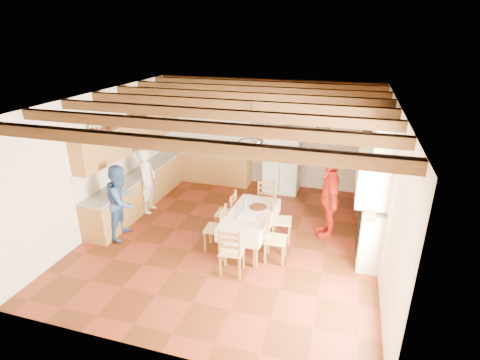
# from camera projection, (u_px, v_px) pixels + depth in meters

# --- Properties ---
(floor) EXTENTS (6.00, 6.50, 0.02)m
(floor) POSITION_uv_depth(u_px,v_px,m) (232.00, 238.00, 8.16)
(floor) COLOR #4B210D
(floor) RESTS_ON ground
(ceiling) EXTENTS (6.00, 6.50, 0.02)m
(ceiling) POSITION_uv_depth(u_px,v_px,m) (230.00, 99.00, 7.02)
(ceiling) COLOR silver
(ceiling) RESTS_ON ground
(wall_back) EXTENTS (6.00, 0.02, 3.00)m
(wall_back) POSITION_uv_depth(u_px,v_px,m) (267.00, 133.00, 10.48)
(wall_back) COLOR beige
(wall_back) RESTS_ON ground
(wall_front) EXTENTS (6.00, 0.02, 3.00)m
(wall_front) POSITION_uv_depth(u_px,v_px,m) (152.00, 264.00, 4.70)
(wall_front) COLOR beige
(wall_front) RESTS_ON ground
(wall_left) EXTENTS (0.02, 6.50, 3.00)m
(wall_left) POSITION_uv_depth(u_px,v_px,m) (103.00, 160.00, 8.38)
(wall_left) COLOR beige
(wall_left) RESTS_ON ground
(wall_right) EXTENTS (0.02, 6.50, 3.00)m
(wall_right) POSITION_uv_depth(u_px,v_px,m) (389.00, 191.00, 6.80)
(wall_right) COLOR beige
(wall_right) RESTS_ON ground
(ceiling_beams) EXTENTS (6.00, 6.30, 0.16)m
(ceiling_beams) POSITION_uv_depth(u_px,v_px,m) (230.00, 104.00, 7.05)
(ceiling_beams) COLOR #351A0F
(ceiling_beams) RESTS_ON ground
(lower_cabinets_left) EXTENTS (0.60, 4.30, 0.86)m
(lower_cabinets_left) POSITION_uv_depth(u_px,v_px,m) (144.00, 187.00, 9.64)
(lower_cabinets_left) COLOR brown
(lower_cabinets_left) RESTS_ON ground
(lower_cabinets_back) EXTENTS (2.30, 0.60, 0.86)m
(lower_cabinets_back) POSITION_uv_depth(u_px,v_px,m) (212.00, 167.00, 11.02)
(lower_cabinets_back) COLOR brown
(lower_cabinets_back) RESTS_ON ground
(countertop_left) EXTENTS (0.62, 4.30, 0.04)m
(countertop_left) POSITION_uv_depth(u_px,v_px,m) (143.00, 171.00, 9.47)
(countertop_left) COLOR slate
(countertop_left) RESTS_ON lower_cabinets_left
(countertop_back) EXTENTS (2.34, 0.62, 0.04)m
(countertop_back) POSITION_uv_depth(u_px,v_px,m) (212.00, 153.00, 10.85)
(countertop_back) COLOR slate
(countertop_back) RESTS_ON lower_cabinets_back
(backsplash_left) EXTENTS (0.03, 4.30, 0.60)m
(backsplash_left) POSITION_uv_depth(u_px,v_px,m) (131.00, 158.00, 9.42)
(backsplash_left) COLOR white
(backsplash_left) RESTS_ON ground
(backsplash_back) EXTENTS (2.30, 0.03, 0.60)m
(backsplash_back) POSITION_uv_depth(u_px,v_px,m) (215.00, 139.00, 10.98)
(backsplash_back) COLOR white
(backsplash_back) RESTS_ON ground
(upper_cabinets) EXTENTS (0.35, 4.20, 0.70)m
(upper_cabinets) POSITION_uv_depth(u_px,v_px,m) (134.00, 133.00, 9.13)
(upper_cabinets) COLOR brown
(upper_cabinets) RESTS_ON ground
(fireplace) EXTENTS (0.56, 1.60, 2.80)m
(fireplace) POSITION_uv_depth(u_px,v_px,m) (371.00, 189.00, 7.09)
(fireplace) COLOR beige
(fireplace) RESTS_ON ground
(wall_picture) EXTENTS (0.34, 0.03, 0.42)m
(wall_picture) POSITION_uv_depth(u_px,v_px,m) (324.00, 125.00, 9.91)
(wall_picture) COLOR black
(wall_picture) RESTS_ON ground
(refrigerator) EXTENTS (0.94, 0.78, 1.87)m
(refrigerator) POSITION_uv_depth(u_px,v_px,m) (283.00, 158.00, 10.22)
(refrigerator) COLOR silver
(refrigerator) RESTS_ON floor
(hutch) EXTENTS (0.51, 1.17, 2.10)m
(hutch) POSITION_uv_depth(u_px,v_px,m) (368.00, 170.00, 9.03)
(hutch) COLOR #33180A
(hutch) RESTS_ON floor
(dining_table) EXTENTS (0.94, 1.73, 0.74)m
(dining_table) POSITION_uv_depth(u_px,v_px,m) (250.00, 216.00, 7.66)
(dining_table) COLOR #EDE7CE
(dining_table) RESTS_ON floor
(chandelier) EXTENTS (0.47, 0.47, 0.03)m
(chandelier) POSITION_uv_depth(u_px,v_px,m) (251.00, 142.00, 7.06)
(chandelier) COLOR black
(chandelier) RESTS_ON ground
(chair_left_near) EXTENTS (0.42, 0.44, 0.96)m
(chair_left_near) POSITION_uv_depth(u_px,v_px,m) (215.00, 228.00, 7.59)
(chair_left_near) COLOR brown
(chair_left_near) RESTS_ON floor
(chair_left_far) EXTENTS (0.41, 0.43, 0.96)m
(chair_left_far) POSITION_uv_depth(u_px,v_px,m) (226.00, 212.00, 8.23)
(chair_left_far) COLOR brown
(chair_left_far) RESTS_ON floor
(chair_right_near) EXTENTS (0.42, 0.44, 0.96)m
(chair_right_near) POSITION_uv_depth(u_px,v_px,m) (276.00, 238.00, 7.20)
(chair_right_near) COLOR brown
(chair_right_near) RESTS_ON floor
(chair_right_far) EXTENTS (0.45, 0.47, 0.96)m
(chair_right_far) POSITION_uv_depth(u_px,v_px,m) (282.00, 220.00, 7.90)
(chair_right_far) COLOR brown
(chair_right_far) RESTS_ON floor
(chair_end_near) EXTENTS (0.44, 0.42, 0.96)m
(chair_end_near) POSITION_uv_depth(u_px,v_px,m) (232.00, 250.00, 6.83)
(chair_end_near) COLOR brown
(chair_end_near) RESTS_ON floor
(chair_end_far) EXTENTS (0.45, 0.43, 0.96)m
(chair_end_far) POSITION_uv_depth(u_px,v_px,m) (263.00, 203.00, 8.66)
(chair_end_far) COLOR brown
(chair_end_far) RESTS_ON floor
(person_man) EXTENTS (0.45, 0.63, 1.61)m
(person_man) POSITION_uv_depth(u_px,v_px,m) (147.00, 180.00, 9.07)
(person_man) COLOR beige
(person_man) RESTS_ON floor
(person_woman_blue) EXTENTS (0.72, 0.87, 1.64)m
(person_woman_blue) POSITION_uv_depth(u_px,v_px,m) (121.00, 201.00, 7.95)
(person_woman_blue) COLOR #2F508A
(person_woman_blue) RESTS_ON floor
(person_woman_red) EXTENTS (0.71, 1.13, 1.79)m
(person_woman_red) POSITION_uv_depth(u_px,v_px,m) (329.00, 197.00, 7.96)
(person_woman_red) COLOR red
(person_woman_red) RESTS_ON floor
(microwave) EXTENTS (0.56, 0.41, 0.30)m
(microwave) POSITION_uv_depth(u_px,v_px,m) (237.00, 149.00, 10.58)
(microwave) COLOR silver
(microwave) RESTS_ON countertop_back
(fridge_vase) EXTENTS (0.34, 0.34, 0.29)m
(fridge_vase) POSITION_uv_depth(u_px,v_px,m) (288.00, 119.00, 9.79)
(fridge_vase) COLOR #33180A
(fridge_vase) RESTS_ON refrigerator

